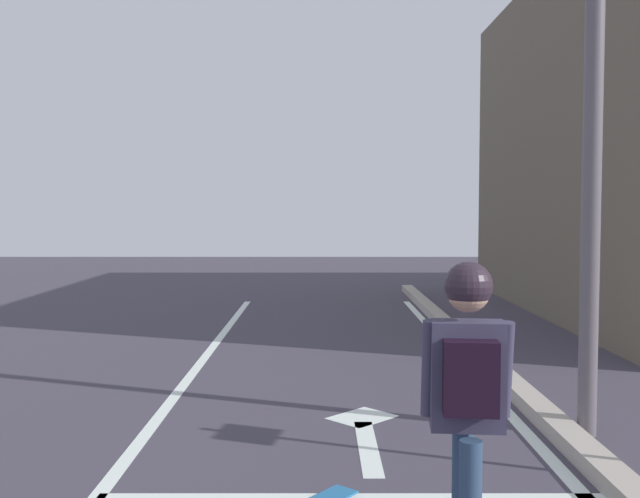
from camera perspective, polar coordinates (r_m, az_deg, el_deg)
lane_line_center at (r=5.73m, az=-16.05°, el=-16.83°), size 0.12×20.00×0.01m
lane_line_curbside at (r=5.81m, az=18.75°, el=-16.58°), size 0.12×20.00×0.01m
lane_arrow_stem at (r=6.21m, az=3.67°, el=-15.10°), size 0.16×1.40×0.01m
lane_arrow_head at (r=7.02m, az=3.20°, el=-12.92°), size 0.71×0.71×0.01m
curb_strip at (r=5.87m, az=21.16°, el=-15.73°), size 0.24×24.00×0.14m
skater at (r=3.76m, az=11.34°, el=-10.12°), size 0.45×0.61×1.61m
traffic_signal_mast at (r=6.54m, az=14.08°, el=15.37°), size 3.62×0.34×4.98m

